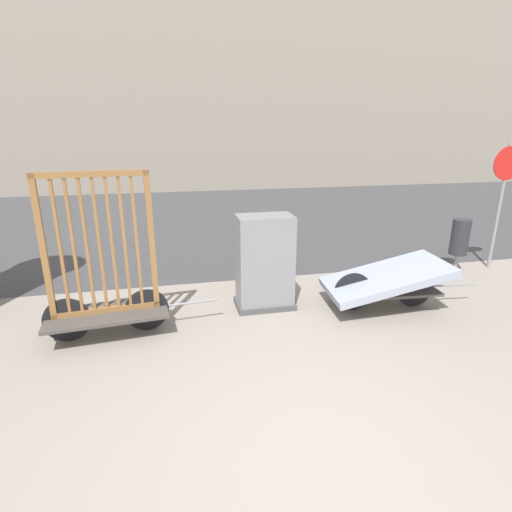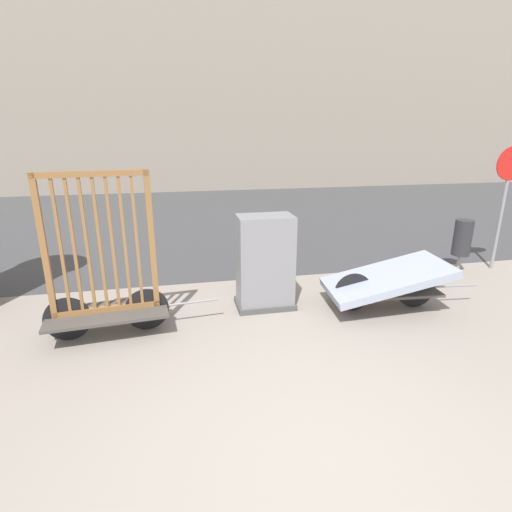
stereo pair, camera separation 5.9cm
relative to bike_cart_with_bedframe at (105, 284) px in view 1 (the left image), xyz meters
The scene contains 8 objects.
ground_plane 3.29m from the bike_cart_with_bedframe, 53.23° to the right, with size 60.00×60.00×0.00m, color gray.
road_strip 7.29m from the bike_cart_with_bedframe, 74.63° to the left, with size 56.00×10.83×0.01m.
building_facade 15.28m from the bike_cart_with_bedframe, 82.40° to the left, with size 48.00×4.00×10.82m.
bike_cart_with_bedframe is the anchor object (origin of this frame).
bike_cart_with_mattress 3.87m from the bike_cart_with_bedframe, ahead, with size 2.33×1.13×0.73m.
utility_cabinet 2.20m from the bike_cart_with_bedframe, 11.54° to the left, with size 0.85×0.55×1.38m.
trash_bin 6.17m from the bike_cart_with_bedframe, 11.54° to the left, with size 0.32×0.32×0.97m.
sign_post 6.94m from the bike_cart_with_bedframe, 10.25° to the left, with size 0.60×0.06×2.31m.
Camera 1 is at (-1.07, -2.33, 2.53)m, focal length 28.00 mm.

